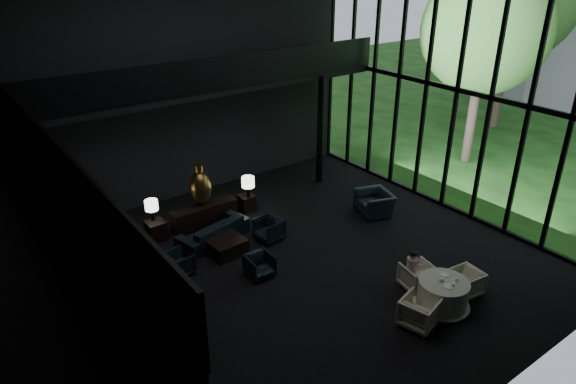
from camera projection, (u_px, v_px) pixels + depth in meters
floor at (276, 273)px, 13.92m from camera, size 14.00×12.00×0.02m
wall_back at (168, 84)px, 16.58m from camera, size 14.00×0.04×8.00m
wall_front at (499, 234)px, 7.84m from camera, size 14.00×0.04×8.00m
curtain_wall at (457, 90)px, 15.93m from camera, size 0.20×12.00×8.00m
mezzanine_back at (210, 86)px, 16.39m from camera, size 12.00×2.00×0.25m
railing_left at (48, 154)px, 9.28m from camera, size 0.06×12.00×1.00m
railing_back at (225, 72)px, 15.40m from camera, size 12.00×0.06×1.00m
column_nw at (16, 181)px, 14.54m from camera, size 0.24×0.24×4.00m
column_ne at (320, 131)px, 18.55m from camera, size 0.24×0.24×4.00m
tree_near at (486, 30)px, 19.03m from camera, size 4.80×4.80×7.65m
console at (205, 215)px, 16.20m from camera, size 2.16×0.49×0.69m
bronze_urn at (200, 187)px, 15.93m from camera, size 0.71×0.71×1.32m
side_table_left at (156, 230)px, 15.42m from camera, size 0.54×0.54×0.59m
table_lamp_left at (151, 206)px, 15.20m from camera, size 0.39×0.39×0.66m
side_table_right at (246, 203)px, 17.15m from camera, size 0.50×0.50×0.55m
table_lamp_right at (248, 183)px, 16.70m from camera, size 0.42×0.42×0.71m
sofa at (213, 226)px, 15.26m from camera, size 2.59×1.27×0.97m
lounge_armchair_west at (178, 264)px, 13.72m from camera, size 0.72×0.75×0.68m
lounge_armchair_east at (269, 229)px, 15.37m from camera, size 0.74×0.79×0.75m
lounge_armchair_south at (260, 266)px, 13.67m from camera, size 0.62×0.58×0.62m
window_armchair at (375, 199)px, 16.81m from camera, size 1.15×1.44×1.10m
coffee_table at (225, 245)px, 14.77m from camera, size 1.04×1.04×0.45m
dining_table at (442, 296)px, 12.45m from camera, size 1.38×1.38×0.75m
dining_chair_north at (417, 275)px, 13.15m from camera, size 0.86×0.82×0.76m
dining_chair_east at (465, 282)px, 12.93m from camera, size 0.72×0.76×0.71m
dining_chair_west at (419, 310)px, 11.82m from camera, size 0.93×0.97×0.83m
child at (413, 262)px, 13.02m from camera, size 0.29×0.29×0.63m
plate_a at (449, 287)px, 12.08m from camera, size 0.25×0.25×0.01m
plate_b at (444, 275)px, 12.52m from camera, size 0.27×0.27×0.01m
saucer at (456, 281)px, 12.27m from camera, size 0.15×0.15×0.01m
coffee_cup at (457, 279)px, 12.30m from camera, size 0.11×0.11×0.06m
cereal_bowl at (442, 280)px, 12.29m from camera, size 0.14×0.14×0.07m
cream_pot at (453, 285)px, 12.09m from camera, size 0.07×0.07×0.07m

